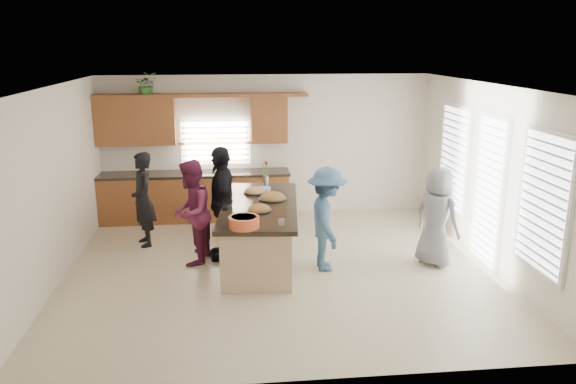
{
  "coord_description": "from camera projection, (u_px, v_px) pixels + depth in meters",
  "views": [
    {
      "loc": [
        -0.74,
        -8.08,
        3.39
      ],
      "look_at": [
        0.15,
        0.29,
        1.15
      ],
      "focal_mm": 35.0,
      "sensor_mm": 36.0,
      "label": 1
    }
  ],
  "objects": [
    {
      "name": "island",
      "position": [
        260.0,
        234.0,
        8.92
      ],
      "size": [
        1.43,
        2.81,
        0.95
      ],
      "rotation": [
        0.0,
        0.0,
        -0.11
      ],
      "color": "tan",
      "rests_on": "ground"
    },
    {
      "name": "platter_back",
      "position": [
        255.0,
        192.0,
        9.41
      ],
      "size": [
        0.39,
        0.39,
        0.16
      ],
      "color": "black",
      "rests_on": "island"
    },
    {
      "name": "room_shell",
      "position": [
        280.0,
        148.0,
        8.22
      ],
      "size": [
        6.52,
        6.02,
        2.81
      ],
      "color": "silver",
      "rests_on": "ground"
    },
    {
      "name": "woman_left_mid",
      "position": [
        191.0,
        212.0,
        8.76
      ],
      "size": [
        0.79,
        0.93,
        1.66
      ],
      "primitive_type": "imported",
      "rotation": [
        0.0,
        0.0,
        -1.79
      ],
      "color": "maroon",
      "rests_on": "ground"
    },
    {
      "name": "floor",
      "position": [
        280.0,
        269.0,
        8.71
      ],
      "size": [
        6.5,
        6.5,
        0.0
      ],
      "primitive_type": "plane",
      "color": "beige",
      "rests_on": "ground"
    },
    {
      "name": "right_wall_glazing",
      "position": [
        490.0,
        182.0,
        8.57
      ],
      "size": [
        0.06,
        4.0,
        2.25
      ],
      "color": "white",
      "rests_on": "ground"
    },
    {
      "name": "platter_mid",
      "position": [
        273.0,
        198.0,
        9.02
      ],
      "size": [
        0.47,
        0.47,
        0.19
      ],
      "color": "black",
      "rests_on": "island"
    },
    {
      "name": "woman_left_back",
      "position": [
        143.0,
        199.0,
        9.55
      ],
      "size": [
        0.57,
        0.69,
        1.63
      ],
      "primitive_type": "imported",
      "rotation": [
        0.0,
        0.0,
        -1.23
      ],
      "color": "black",
      "rests_on": "ground"
    },
    {
      "name": "woman_right_front",
      "position": [
        437.0,
        217.0,
        8.69
      ],
      "size": [
        0.84,
        0.91,
        1.57
      ],
      "primitive_type": "imported",
      "rotation": [
        0.0,
        0.0,
        2.15
      ],
      "color": "slate",
      "rests_on": "ground"
    },
    {
      "name": "plate_stack",
      "position": [
        264.0,
        189.0,
        9.57
      ],
      "size": [
        0.22,
        0.22,
        0.05
      ],
      "primitive_type": "cylinder",
      "color": "#B186C3",
      "rests_on": "island"
    },
    {
      "name": "flower_vase",
      "position": [
        266.0,
        171.0,
        9.94
      ],
      "size": [
        0.14,
        0.14,
        0.43
      ],
      "color": "silver",
      "rests_on": "island"
    },
    {
      "name": "back_cabinetry",
      "position": [
        192.0,
        174.0,
        10.95
      ],
      "size": [
        4.08,
        0.66,
        2.46
      ],
      "color": "brown",
      "rests_on": "ground"
    },
    {
      "name": "woman_right_back",
      "position": [
        327.0,
        219.0,
        8.51
      ],
      "size": [
        0.61,
        1.05,
        1.6
      ],
      "primitive_type": "imported",
      "rotation": [
        0.0,
        0.0,
        1.55
      ],
      "color": "#3B6082",
      "rests_on": "ground"
    },
    {
      "name": "clear_cup",
      "position": [
        282.0,
        222.0,
        7.75
      ],
      "size": [
        0.09,
        0.09,
        0.09
      ],
      "primitive_type": "cylinder",
      "color": "white",
      "rests_on": "island"
    },
    {
      "name": "salad_bowl",
      "position": [
        244.0,
        222.0,
        7.64
      ],
      "size": [
        0.42,
        0.42,
        0.16
      ],
      "color": "#E7582A",
      "rests_on": "island"
    },
    {
      "name": "woman_left_front",
      "position": [
        222.0,
        203.0,
        8.94
      ],
      "size": [
        0.51,
        1.1,
        1.84
      ],
      "primitive_type": "imported",
      "rotation": [
        0.0,
        0.0,
        -1.51
      ],
      "color": "black",
      "rests_on": "ground"
    },
    {
      "name": "potted_plant",
      "position": [
        147.0,
        85.0,
        10.51
      ],
      "size": [
        0.46,
        0.41,
        0.46
      ],
      "primitive_type": "imported",
      "rotation": [
        0.0,
        0.0,
        0.11
      ],
      "color": "#36742E",
      "rests_on": "back_cabinetry"
    },
    {
      "name": "platter_front",
      "position": [
        260.0,
        210.0,
        8.39
      ],
      "size": [
        0.38,
        0.38,
        0.15
      ],
      "color": "black",
      "rests_on": "island"
    }
  ]
}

